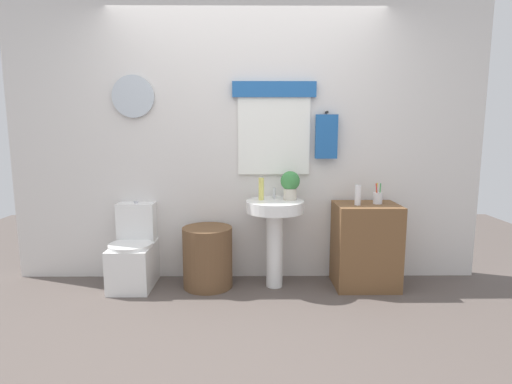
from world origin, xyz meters
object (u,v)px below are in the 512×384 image
lotion_bottle (358,195)px  wooden_cabinet (365,245)px  laundry_hamper (208,257)px  soap_bottle (261,189)px  toilet (134,255)px  pedestal_sink (275,222)px  toothbrush_cup (378,198)px  potted_plant (290,184)px

lotion_bottle → wooden_cabinet: bearing=22.4°
laundry_hamper → soap_bottle: 0.79m
toilet → lotion_bottle: lotion_bottle is taller
laundry_hamper → pedestal_sink: bearing=0.0°
wooden_cabinet → toothbrush_cup: bearing=11.7°
toothbrush_cup → laundry_hamper: bearing=-179.2°
laundry_hamper → soap_bottle: bearing=5.9°
toilet → soap_bottle: 1.31m
pedestal_sink → laundry_hamper: bearing=180.0°
laundry_hamper → toothbrush_cup: toothbrush_cup is taller
wooden_cabinet → potted_plant: size_ratio=2.95×
potted_plant → soap_bottle: bearing=-177.8°
soap_bottle → laundry_hamper: bearing=-174.1°
wooden_cabinet → potted_plant: (-0.68, 0.06, 0.56)m
pedestal_sink → wooden_cabinet: size_ratio=1.04×
toilet → wooden_cabinet: (2.10, -0.04, 0.09)m
potted_plant → lotion_bottle: potted_plant is taller
soap_bottle → toothbrush_cup: soap_bottle is taller
potted_plant → toothbrush_cup: 0.79m
toilet → pedestal_sink: pedestal_sink is taller
pedestal_sink → soap_bottle: bearing=157.4°
laundry_hamper → pedestal_sink: 0.68m
toilet → potted_plant: (1.42, 0.02, 0.65)m
soap_bottle → wooden_cabinet: bearing=-3.0°
lotion_bottle → toothbrush_cup: bearing=17.2°
toilet → toothbrush_cup: (2.20, -0.02, 0.53)m
wooden_cabinet → lotion_bottle: size_ratio=4.31×
pedestal_sink → wooden_cabinet: bearing=0.0°
soap_bottle → toilet: bearing=-179.3°
laundry_hamper → soap_bottle: soap_bottle is taller
toilet → lotion_bottle: bearing=-2.2°
wooden_cabinet → lotion_bottle: 0.48m
wooden_cabinet → toothbrush_cup: 0.44m
toilet → wooden_cabinet: toilet is taller
potted_plant → toilet: bearing=-179.0°
soap_bottle → potted_plant: bearing=2.2°
wooden_cabinet → lotion_bottle: lotion_bottle is taller
toilet → potted_plant: 1.56m
toilet → laundry_hamper: toilet is taller
pedestal_sink → soap_bottle: soap_bottle is taller
wooden_cabinet → toothbrush_cup: (0.10, 0.02, 0.43)m
soap_bottle → lotion_bottle: size_ratio=1.13×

